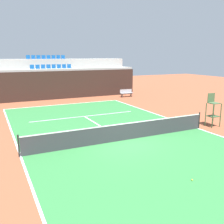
# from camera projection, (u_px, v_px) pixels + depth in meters

# --- Properties ---
(ground_plane) EXTENTS (80.00, 80.00, 0.00)m
(ground_plane) POSITION_uv_depth(u_px,v_px,m) (124.00, 140.00, 14.35)
(ground_plane) COLOR brown
(court_surface) EXTENTS (11.00, 24.00, 0.01)m
(court_surface) POSITION_uv_depth(u_px,v_px,m) (124.00, 140.00, 14.35)
(court_surface) COLOR #2D7238
(court_surface) RESTS_ON ground_plane
(baseline_far) EXTENTS (11.00, 0.10, 0.00)m
(baseline_far) POSITION_uv_depth(u_px,v_px,m) (65.00, 104.00, 24.85)
(baseline_far) COLOR white
(baseline_far) RESTS_ON court_surface
(sideline_left) EXTENTS (0.10, 24.00, 0.00)m
(sideline_left) POSITION_uv_depth(u_px,v_px,m) (21.00, 157.00, 12.03)
(sideline_left) COLOR white
(sideline_left) RESTS_ON court_surface
(sideline_right) EXTENTS (0.10, 24.00, 0.00)m
(sideline_right) POSITION_uv_depth(u_px,v_px,m) (198.00, 128.00, 16.67)
(sideline_right) COLOR white
(sideline_right) RESTS_ON court_surface
(service_line_far) EXTENTS (8.26, 0.10, 0.00)m
(service_line_far) POSITION_uv_depth(u_px,v_px,m) (84.00, 116.00, 19.97)
(service_line_far) COLOR white
(service_line_far) RESTS_ON court_surface
(centre_service_line) EXTENTS (0.10, 6.40, 0.00)m
(centre_service_line) POSITION_uv_depth(u_px,v_px,m) (101.00, 126.00, 17.16)
(centre_service_line) COLOR white
(centre_service_line) RESTS_ON court_surface
(back_wall) EXTENTS (18.91, 0.30, 3.00)m
(back_wall) POSITION_uv_depth(u_px,v_px,m) (55.00, 85.00, 27.54)
(back_wall) COLOR black
(back_wall) RESTS_ON ground_plane
(stands_tier_lower) EXTENTS (18.91, 2.40, 3.21)m
(stands_tier_lower) POSITION_uv_depth(u_px,v_px,m) (52.00, 83.00, 28.70)
(stands_tier_lower) COLOR #9E9E99
(stands_tier_lower) RESTS_ON ground_plane
(stands_tier_upper) EXTENTS (18.91, 2.40, 4.22)m
(stands_tier_upper) POSITION_uv_depth(u_px,v_px,m) (47.00, 77.00, 30.71)
(stands_tier_upper) COLOR #9E9E99
(stands_tier_upper) RESTS_ON ground_plane
(seating_row_lower) EXTENTS (4.53, 0.44, 0.44)m
(seating_row_lower) POSITION_uv_depth(u_px,v_px,m) (51.00, 67.00, 28.42)
(seating_row_lower) COLOR #145193
(seating_row_lower) RESTS_ON stands_tier_lower
(seating_row_upper) EXTENTS (4.53, 0.44, 0.44)m
(seating_row_upper) POSITION_uv_depth(u_px,v_px,m) (46.00, 58.00, 30.31)
(seating_row_upper) COLOR #145193
(seating_row_upper) RESTS_ON stands_tier_upper
(tennis_net) EXTENTS (11.08, 0.08, 1.07)m
(tennis_net) POSITION_uv_depth(u_px,v_px,m) (124.00, 132.00, 14.24)
(tennis_net) COLOR black
(tennis_net) RESTS_ON court_surface
(umpire_chair) EXTENTS (0.76, 0.66, 2.20)m
(umpire_chair) POSITION_uv_depth(u_px,v_px,m) (213.00, 109.00, 17.00)
(umpire_chair) COLOR #334C2D
(umpire_chair) RESTS_ON ground_plane
(player_bench) EXTENTS (1.50, 0.40, 0.85)m
(player_bench) POSITION_uv_depth(u_px,v_px,m) (126.00, 92.00, 29.31)
(player_bench) COLOR #99999E
(player_bench) RESTS_ON ground_plane
(tennis_ball_1) EXTENTS (0.07, 0.07, 0.07)m
(tennis_ball_1) POSITION_uv_depth(u_px,v_px,m) (192.00, 180.00, 9.72)
(tennis_ball_1) COLOR #CCE033
(tennis_ball_1) RESTS_ON court_surface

